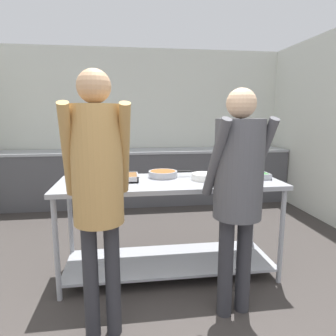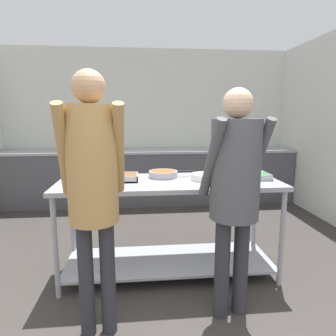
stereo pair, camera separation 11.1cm
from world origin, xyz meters
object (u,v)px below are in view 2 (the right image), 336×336
Objects in this scene: guest_serving_left at (235,181)px; water_bottle at (253,141)px; sauce_pan at (163,174)px; guest_serving_right at (93,177)px; plate_stack at (204,177)px; serving_tray_roast at (114,178)px; broccoli_bowl at (78,176)px; serving_tray_vegetables at (243,176)px.

guest_serving_left reaches higher than water_bottle.
sauce_pan is 0.23× the size of guest_serving_right.
guest_serving_left is (0.08, -0.64, 0.11)m from plate_stack.
guest_serving_left is at bearing -82.98° from plate_stack.
serving_tray_roast is at bearing 85.46° from guest_serving_right.
guest_serving_right is at bearing -72.92° from broccoli_bowl.
water_bottle reaches higher than broccoli_bowl.
serving_tray_roast is (0.35, -0.08, -0.00)m from broccoli_bowl.
guest_serving_left is 3.38m from water_bottle.
serving_tray_roast is 0.48m from sauce_pan.
broccoli_bowl is 0.36m from serving_tray_roast.
broccoli_bowl is at bearing 175.93° from serving_tray_vegetables.
plate_stack is 0.39m from serving_tray_vegetables.
sauce_pan is at bearing 11.20° from serving_tray_roast.
plate_stack is (0.37, -0.17, -0.00)m from sauce_pan.
serving_tray_vegetables is at bearing -4.07° from broccoli_bowl.
guest_serving_right is (0.28, -0.91, 0.18)m from broccoli_bowl.
sauce_pan is 2.91m from water_bottle.
broccoli_bowl is 0.10× the size of guest_serving_right.
serving_tray_vegetables is 1.53m from guest_serving_right.
serving_tray_roast is 1.46× the size of water_bottle.
guest_serving_left reaches higher than broccoli_bowl.
serving_tray_roast is 1.06× the size of sauce_pan.
broccoli_bowl reaches higher than serving_tray_vegetables.
guest_serving_right reaches higher than water_bottle.
plate_stack is at bearing -7.65° from broccoli_bowl.
sauce_pan is 0.91× the size of serving_tray_vegetables.
guest_serving_right is 5.91× the size of water_bottle.
sauce_pan is (0.81, 0.01, 0.00)m from broccoli_bowl.
serving_tray_roast is 0.96× the size of serving_tray_vegetables.
plate_stack is (0.83, -0.08, 0.00)m from serving_tray_roast.
serving_tray_roast is at bearing -13.35° from broccoli_bowl.
guest_serving_right is at bearing -120.04° from sauce_pan.
serving_tray_roast and serving_tray_vegetables have the same top height.
guest_serving_left is at bearing 6.35° from guest_serving_right.
broccoli_bowl is 0.11× the size of guest_serving_left.
plate_stack is 1.19m from guest_serving_right.
guest_serving_left is 0.99m from guest_serving_right.
water_bottle is (1.42, 2.46, 0.12)m from plate_stack.
sauce_pan is 1.38× the size of water_bottle.
sauce_pan is 1.08m from guest_serving_right.
guest_serving_right is 3.97m from water_bottle.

